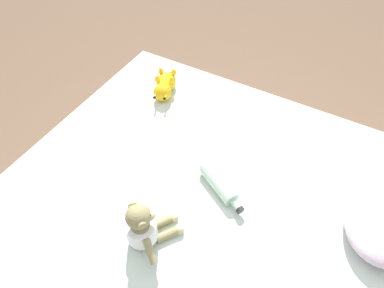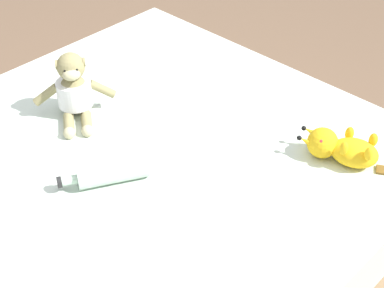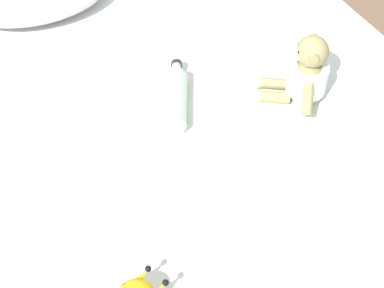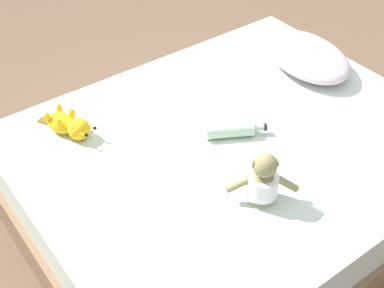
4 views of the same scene
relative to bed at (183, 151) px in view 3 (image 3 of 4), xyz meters
The scene contains 4 objects.
ground_plane 0.23m from the bed, ahead, with size 16.00×16.00×0.00m, color brown.
bed is the anchor object (origin of this frame).
plush_monkey 0.50m from the bed, 24.45° to the right, with size 0.25×0.25×0.24m.
glass_bottle 0.27m from the bed, behind, with size 0.18×0.27×0.07m.
Camera 3 is at (-0.61, -1.18, 1.82)m, focal length 57.32 mm.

